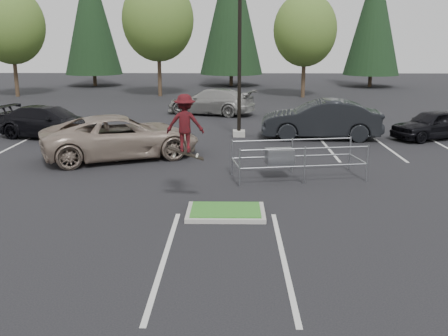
{
  "coord_description": "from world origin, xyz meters",
  "views": [
    {
      "loc": [
        0.19,
        -14.04,
        4.87
      ],
      "look_at": [
        -0.07,
        1.5,
        0.98
      ],
      "focal_mm": 42.0,
      "sensor_mm": 36.0,
      "label": 1
    }
  ],
  "objects_px": {
    "light_pole": "(240,44)",
    "conif_b": "(231,6)",
    "car_l_tan": "(119,137)",
    "decid_b": "(158,22)",
    "car_far_silver": "(212,102)",
    "car_r_black": "(433,124)",
    "conif_c": "(374,16)",
    "decid_c": "(305,32)",
    "conif_a": "(91,14)",
    "car_l_black": "(49,122)",
    "cart_corral": "(284,156)",
    "car_r_charc": "(321,119)",
    "decid_a": "(11,28)",
    "skateboarder": "(185,124)"
  },
  "relations": [
    {
      "from": "decid_c",
      "to": "conif_b",
      "type": "bearing_deg",
      "value": 119.32
    },
    {
      "from": "decid_a",
      "to": "car_r_black",
      "type": "height_order",
      "value": "decid_a"
    },
    {
      "from": "car_l_black",
      "to": "conif_b",
      "type": "bearing_deg",
      "value": -1.11
    },
    {
      "from": "skateboarder",
      "to": "car_r_black",
      "type": "bearing_deg",
      "value": -135.32
    },
    {
      "from": "conif_b",
      "to": "decid_c",
      "type": "bearing_deg",
      "value": -60.68
    },
    {
      "from": "conif_b",
      "to": "car_l_black",
      "type": "relative_size",
      "value": 2.66
    },
    {
      "from": "car_l_tan",
      "to": "decid_c",
      "type": "bearing_deg",
      "value": -47.65
    },
    {
      "from": "cart_corral",
      "to": "car_l_tan",
      "type": "height_order",
      "value": "car_l_tan"
    },
    {
      "from": "light_pole",
      "to": "decid_b",
      "type": "bearing_deg",
      "value": 109.35
    },
    {
      "from": "decid_b",
      "to": "conif_c",
      "type": "xyz_separation_m",
      "value": [
        20.01,
        8.97,
        0.8
      ]
    },
    {
      "from": "car_r_charc",
      "to": "car_l_black",
      "type": "bearing_deg",
      "value": -86.86
    },
    {
      "from": "cart_corral",
      "to": "car_r_charc",
      "type": "distance_m",
      "value": 7.99
    },
    {
      "from": "decid_b",
      "to": "decid_c",
      "type": "xyz_separation_m",
      "value": [
        12.0,
        -0.7,
        -0.79
      ]
    },
    {
      "from": "decid_c",
      "to": "car_r_black",
      "type": "xyz_separation_m",
      "value": [
        4.01,
        -18.33,
        -4.53
      ]
    },
    {
      "from": "car_l_tan",
      "to": "car_l_black",
      "type": "height_order",
      "value": "car_l_tan"
    },
    {
      "from": "car_l_black",
      "to": "car_far_silver",
      "type": "xyz_separation_m",
      "value": [
        7.8,
        8.25,
        0.04
      ]
    },
    {
      "from": "decid_c",
      "to": "car_far_silver",
      "type": "relative_size",
      "value": 1.47
    },
    {
      "from": "decid_b",
      "to": "cart_corral",
      "type": "bearing_deg",
      "value": -73.27
    },
    {
      "from": "light_pole",
      "to": "skateboarder",
      "type": "distance_m",
      "value": 11.33
    },
    {
      "from": "conif_b",
      "to": "car_far_silver",
      "type": "relative_size",
      "value": 2.54
    },
    {
      "from": "decid_a",
      "to": "conif_c",
      "type": "relative_size",
      "value": 0.71
    },
    {
      "from": "cart_corral",
      "to": "car_far_silver",
      "type": "height_order",
      "value": "car_far_silver"
    },
    {
      "from": "car_r_charc",
      "to": "skateboarder",
      "type": "bearing_deg",
      "value": -25.35
    },
    {
      "from": "decid_a",
      "to": "car_far_silver",
      "type": "bearing_deg",
      "value": -31.37
    },
    {
      "from": "car_l_black",
      "to": "car_r_charc",
      "type": "relative_size",
      "value": 0.94
    },
    {
      "from": "car_r_black",
      "to": "car_l_tan",
      "type": "bearing_deg",
      "value": -97.13
    },
    {
      "from": "car_r_black",
      "to": "car_far_silver",
      "type": "height_order",
      "value": "car_far_silver"
    },
    {
      "from": "conif_b",
      "to": "car_r_charc",
      "type": "xyz_separation_m",
      "value": [
        4.5,
        -29.0,
        -6.9
      ]
    },
    {
      "from": "decid_a",
      "to": "conif_b",
      "type": "distance_m",
      "value": 20.95
    },
    {
      "from": "decid_c",
      "to": "car_r_black",
      "type": "relative_size",
      "value": 1.98
    },
    {
      "from": "light_pole",
      "to": "cart_corral",
      "type": "relative_size",
      "value": 2.14
    },
    {
      "from": "decid_b",
      "to": "car_r_charc",
      "type": "xyz_separation_m",
      "value": [
        10.51,
        -19.03,
        -5.09
      ]
    },
    {
      "from": "decid_a",
      "to": "conif_c",
      "type": "xyz_separation_m",
      "value": [
        32.01,
        9.47,
        1.26
      ]
    },
    {
      "from": "conif_c",
      "to": "conif_a",
      "type": "bearing_deg",
      "value": 178.98
    },
    {
      "from": "conif_a",
      "to": "cart_corral",
      "type": "relative_size",
      "value": 2.74
    },
    {
      "from": "decid_b",
      "to": "car_l_black",
      "type": "bearing_deg",
      "value": -98.78
    },
    {
      "from": "decid_c",
      "to": "conif_a",
      "type": "height_order",
      "value": "conif_a"
    },
    {
      "from": "cart_corral",
      "to": "skateboarder",
      "type": "xyz_separation_m",
      "value": [
        -3.19,
        -2.91,
        1.62
      ]
    },
    {
      "from": "car_r_charc",
      "to": "car_far_silver",
      "type": "bearing_deg",
      "value": -142.46
    },
    {
      "from": "light_pole",
      "to": "conif_b",
      "type": "height_order",
      "value": "conif_b"
    },
    {
      "from": "conif_c",
      "to": "decid_c",
      "type": "bearing_deg",
      "value": -129.64
    },
    {
      "from": "conif_a",
      "to": "car_l_black",
      "type": "height_order",
      "value": "conif_a"
    },
    {
      "from": "conif_b",
      "to": "decid_a",
      "type": "bearing_deg",
      "value": -149.83
    },
    {
      "from": "decid_b",
      "to": "car_l_tan",
      "type": "bearing_deg",
      "value": -86.33
    },
    {
      "from": "car_l_tan",
      "to": "decid_b",
      "type": "bearing_deg",
      "value": -19.3
    },
    {
      "from": "decid_a",
      "to": "conif_c",
      "type": "height_order",
      "value": "conif_c"
    },
    {
      "from": "cart_corral",
      "to": "conif_b",
      "type": "bearing_deg",
      "value": 83.54
    },
    {
      "from": "conif_b",
      "to": "car_r_charc",
      "type": "height_order",
      "value": "conif_b"
    },
    {
      "from": "car_l_black",
      "to": "car_r_charc",
      "type": "height_order",
      "value": "car_r_charc"
    },
    {
      "from": "decid_b",
      "to": "cart_corral",
      "type": "height_order",
      "value": "decid_b"
    }
  ]
}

